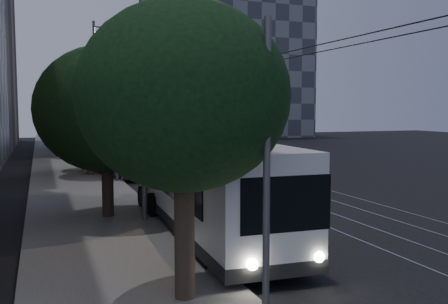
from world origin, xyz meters
TOP-DOWN VIEW (x-y plane):
  - ground at (0.00, 0.00)m, footprint 120.00×120.00m
  - sidewalk at (-7.50, 20.00)m, footprint 5.00×90.00m
  - tram_rails at (2.50, 20.00)m, footprint 4.52×90.00m
  - overhead_wires at (-4.97, 20.00)m, footprint 2.23×90.00m
  - building_distant_right at (18.00, 55.00)m, footprint 22.00×18.00m
  - trolleybus at (-4.10, -2.30)m, footprint 3.01×12.63m
  - pickup_silver at (-4.30, 12.24)m, footprint 4.15×6.35m
  - car_white_a at (-4.30, 19.00)m, footprint 3.39×4.65m
  - car_white_b at (-2.70, 24.00)m, footprint 2.42×4.41m
  - car_white_c at (-4.30, 24.53)m, footprint 2.69×4.41m
  - car_white_d at (-2.71, 29.50)m, footprint 3.26×4.67m
  - tree_0 at (-6.50, -8.40)m, footprint 4.54×4.54m
  - tree_1 at (-7.00, 0.64)m, footprint 5.33×5.33m
  - tree_2 at (-6.50, 13.26)m, footprint 4.84×4.84m
  - tree_3 at (-6.50, 16.21)m, footprint 4.31×4.31m
  - tree_4 at (-7.00, 26.73)m, footprint 5.51×5.51m
  - tree_5 at (-7.00, 34.55)m, footprint 4.94×4.94m
  - streetlamp_near at (-5.37, -0.45)m, footprint 2.64×0.44m
  - streetlamp_far at (-4.77, 21.95)m, footprint 2.65×0.44m

SIDE VIEW (x-z plane):
  - ground at x=0.00m, z-range 0.00..0.00m
  - tram_rails at x=2.50m, z-range 0.00..0.02m
  - sidewalk at x=-7.50m, z-range 0.00..0.15m
  - car_white_b at x=-2.70m, z-range 0.00..1.21m
  - car_white_c at x=-4.30m, z-range 0.00..1.37m
  - car_white_a at x=-4.30m, z-range 0.00..1.47m
  - car_white_d at x=-2.71m, z-range 0.00..1.48m
  - pickup_silver at x=-4.30m, z-range 0.00..1.62m
  - trolleybus at x=-4.10m, z-range -1.08..4.54m
  - overhead_wires at x=-4.97m, z-range 0.47..6.47m
  - tree_1 at x=-7.00m, z-range 0.92..7.58m
  - tree_2 at x=-6.50m, z-range 1.04..7.50m
  - tree_3 at x=-6.50m, z-range 1.16..7.40m
  - tree_5 at x=-7.00m, z-range 1.04..7.59m
  - tree_0 at x=-6.50m, z-range 1.23..7.80m
  - tree_4 at x=-7.00m, z-range 1.12..8.35m
  - streetlamp_near at x=-5.37m, z-range 1.07..12.11m
  - streetlamp_far at x=-4.77m, z-range 1.07..12.15m
  - building_distant_right at x=18.00m, z-range 0.00..24.00m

